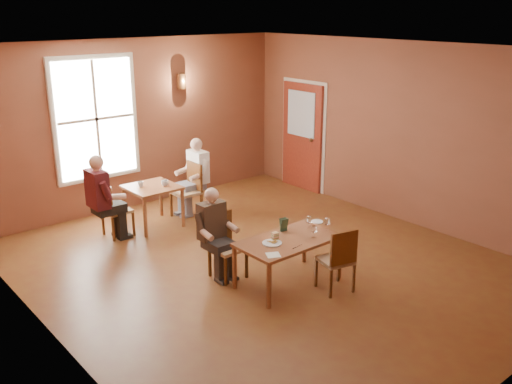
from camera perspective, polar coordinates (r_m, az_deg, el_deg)
ground at (r=8.18m, az=0.91°, el=-7.35°), size 6.00×7.00×0.01m
wall_back at (r=10.48m, az=-11.76°, el=6.66°), size 6.00×0.04×3.00m
wall_left at (r=6.21m, az=-20.48°, el=-2.04°), size 0.04×7.00×3.00m
wall_right at (r=9.83m, az=14.37°, el=5.72°), size 0.04×7.00×3.00m
ceiling at (r=7.40m, az=1.03°, el=14.12°), size 6.00×7.00×0.04m
window at (r=10.05m, az=-15.71°, el=7.05°), size 1.36×0.10×1.96m
door at (r=11.34m, az=4.59°, el=5.51°), size 0.12×1.04×2.10m
wall_sconce at (r=10.73m, az=-7.45°, el=10.94°), size 0.16×0.16×0.28m
main_table at (r=7.57m, az=3.23°, el=-6.93°), size 1.34×0.76×0.63m
chair_diner_main at (r=7.67m, az=-2.84°, el=-5.50°), size 0.39×0.39×0.89m
diner_main at (r=7.59m, az=-2.72°, el=-4.52°), size 0.48×0.48×1.19m
chair_empty at (r=7.41m, az=7.95°, el=-6.62°), size 0.47×0.47×0.87m
plate_food at (r=7.29m, az=1.62°, el=-5.08°), size 0.29×0.29×0.03m
sandwich at (r=7.38m, az=1.92°, el=-4.52°), size 0.09×0.09×0.09m
goblet_a at (r=7.80m, az=5.31°, el=-2.98°), size 0.08×0.08×0.17m
goblet_b at (r=7.76m, az=7.14°, el=-3.16°), size 0.09×0.09×0.18m
goblet_c at (r=7.49m, az=5.81°, el=-3.91°), size 0.09×0.09×0.18m
menu_stand at (r=7.67m, az=2.79°, el=-3.28°), size 0.12×0.07×0.18m
knife at (r=7.22m, az=4.14°, el=-5.49°), size 0.18×0.04×0.00m
napkin at (r=6.97m, az=1.72°, el=-6.31°), size 0.22×0.22×0.01m
side_plate at (r=8.04m, az=6.13°, el=-2.97°), size 0.17×0.17×0.01m
second_table at (r=9.63m, az=-10.23°, el=-1.40°), size 0.79×0.79×0.69m
chair_diner_white at (r=9.90m, az=-7.03°, el=0.10°), size 0.42×0.42×0.95m
diner_white at (r=9.86m, az=-6.92°, el=1.10°), size 0.52×0.52×1.30m
chair_diner_maroon at (r=9.31m, az=-13.72°, el=-1.69°), size 0.39×0.39×0.88m
diner_maroon at (r=9.23m, az=-13.99°, el=-0.36°), size 0.54×0.54×1.35m
cup_a at (r=9.49m, az=-9.09°, el=0.89°), size 0.13×0.13×0.09m
cup_b at (r=9.51m, az=-11.47°, el=0.77°), size 0.09×0.09×0.09m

